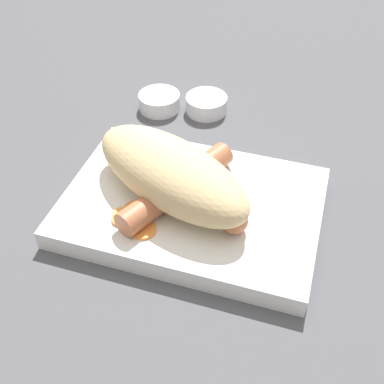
{
  "coord_description": "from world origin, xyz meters",
  "views": [
    {
      "loc": [
        0.11,
        -0.34,
        0.37
      ],
      "look_at": [
        0.0,
        0.0,
        0.03
      ],
      "focal_mm": 45.0,
      "sensor_mm": 36.0,
      "label": 1
    }
  ],
  "objects_px": {
    "bread_roll": "(172,171)",
    "condiment_cup_near": "(206,105)",
    "sausage": "(178,185)",
    "food_tray": "(192,207)",
    "condiment_cup_far": "(159,102)"
  },
  "relations": [
    {
      "from": "food_tray",
      "to": "sausage",
      "type": "height_order",
      "value": "sausage"
    },
    {
      "from": "food_tray",
      "to": "bread_roll",
      "type": "relative_size",
      "value": 1.27
    },
    {
      "from": "bread_roll",
      "to": "condiment_cup_near",
      "type": "height_order",
      "value": "bread_roll"
    },
    {
      "from": "sausage",
      "to": "condiment_cup_far",
      "type": "distance_m",
      "value": 0.2
    },
    {
      "from": "bread_roll",
      "to": "condiment_cup_near",
      "type": "xyz_separation_m",
      "value": [
        -0.02,
        0.19,
        -0.04
      ]
    },
    {
      "from": "bread_roll",
      "to": "sausage",
      "type": "bearing_deg",
      "value": -9.67
    },
    {
      "from": "sausage",
      "to": "condiment_cup_near",
      "type": "distance_m",
      "value": 0.19
    },
    {
      "from": "condiment_cup_near",
      "to": "condiment_cup_far",
      "type": "relative_size",
      "value": 1.0
    },
    {
      "from": "bread_roll",
      "to": "sausage",
      "type": "xyz_separation_m",
      "value": [
        0.01,
        -0.0,
        -0.02
      ]
    },
    {
      "from": "food_tray",
      "to": "condiment_cup_near",
      "type": "bearing_deg",
      "value": 101.71
    },
    {
      "from": "sausage",
      "to": "condiment_cup_near",
      "type": "bearing_deg",
      "value": 97.25
    },
    {
      "from": "condiment_cup_near",
      "to": "condiment_cup_far",
      "type": "distance_m",
      "value": 0.06
    },
    {
      "from": "food_tray",
      "to": "condiment_cup_far",
      "type": "bearing_deg",
      "value": 119.8
    },
    {
      "from": "sausage",
      "to": "condiment_cup_near",
      "type": "relative_size",
      "value": 2.89
    },
    {
      "from": "food_tray",
      "to": "condiment_cup_near",
      "type": "distance_m",
      "value": 0.2
    }
  ]
}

